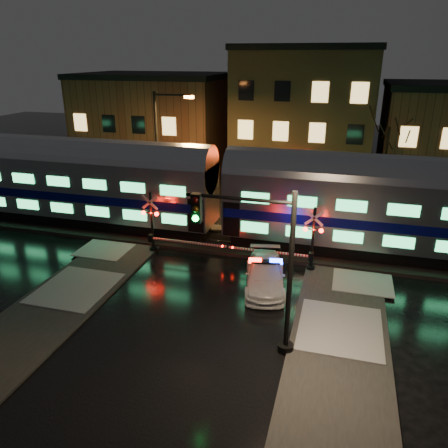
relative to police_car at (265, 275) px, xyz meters
The scene contains 12 objects.
ground 2.75m from the police_car, behind, with size 120.00×120.00×0.00m, color black.
ballast 5.77m from the police_car, 117.55° to the left, with size 90.00×4.20×0.24m, color black.
sidewalk_left 10.92m from the police_car, 147.15° to the right, with size 4.00×20.00×0.12m, color #2D2D2D.
sidewalk_right 7.08m from the police_car, 56.95° to the right, with size 4.00×20.00×0.12m, color #2D2D2D.
building_left 27.34m from the police_car, 125.33° to the left, with size 14.00×10.00×9.00m, color #523120.
building_mid 23.15m from the police_car, 91.66° to the left, with size 12.00×11.00×11.50m, color brown.
train 6.91m from the police_car, 127.00° to the left, with size 51.00×3.12×5.92m.
police_car is the anchor object (origin of this frame).
crossing_signal_right 3.05m from the police_car, 54.13° to the left, with size 5.21×0.63×3.69m.
crossing_signal_left 7.38m from the police_car, 161.03° to the left, with size 5.25×0.63×3.72m.
traffic_light 5.78m from the police_car, 81.66° to the right, with size 4.34×0.75×6.72m.
streetlight 13.79m from the police_car, 135.95° to the left, with size 2.95×0.31×8.82m.
Camera 1 is at (5.97, -19.65, 11.11)m, focal length 35.00 mm.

